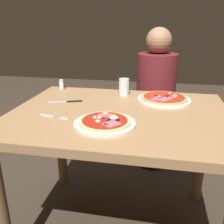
{
  "coord_description": "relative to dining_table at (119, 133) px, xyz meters",
  "views": [
    {
      "loc": [
        0.19,
        -1.2,
        1.22
      ],
      "look_at": [
        -0.02,
        -0.09,
        0.81
      ],
      "focal_mm": 39.78,
      "sensor_mm": 36.0,
      "label": 1
    }
  ],
  "objects": [
    {
      "name": "water_glass_near",
      "position": [
        -0.02,
        0.31,
        0.17
      ],
      "size": [
        0.06,
        0.06,
        0.11
      ],
      "color": "silver",
      "rests_on": "dining_table"
    },
    {
      "name": "pizza_across_left",
      "position": [
        0.23,
        0.24,
        0.14
      ],
      "size": [
        0.31,
        0.31,
        0.03
      ],
      "color": "white",
      "rests_on": "dining_table"
    },
    {
      "name": "fork",
      "position": [
        -0.32,
        -0.14,
        0.13
      ],
      "size": [
        0.16,
        0.04,
        0.0
      ],
      "color": "silver",
      "rests_on": "dining_table"
    },
    {
      "name": "pizza_foreground",
      "position": [
        -0.04,
        -0.18,
        0.14
      ],
      "size": [
        0.28,
        0.28,
        0.05
      ],
      "color": "silver",
      "rests_on": "dining_table"
    },
    {
      "name": "knife",
      "position": [
        -0.32,
        0.1,
        0.13
      ],
      "size": [
        0.19,
        0.08,
        0.01
      ],
      "color": "silver",
      "rests_on": "dining_table"
    },
    {
      "name": "salt_shaker",
      "position": [
        -0.47,
        0.37,
        0.16
      ],
      "size": [
        0.03,
        0.03,
        0.07
      ],
      "color": "white",
      "rests_on": "dining_table"
    },
    {
      "name": "diner_person",
      "position": [
        0.17,
        0.82,
        -0.09
      ],
      "size": [
        0.32,
        0.32,
        1.18
      ],
      "rotation": [
        0.0,
        0.0,
        3.14
      ],
      "color": "black",
      "rests_on": "ground"
    },
    {
      "name": "dining_table",
      "position": [
        0.0,
        0.0,
        0.0
      ],
      "size": [
        1.13,
        0.87,
        0.78
      ],
      "color": "#9E754C",
      "rests_on": "ground"
    }
  ]
}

